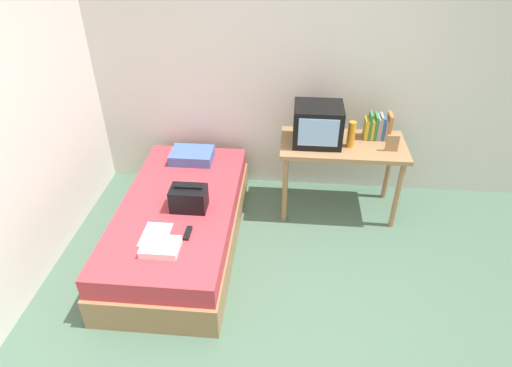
{
  "coord_description": "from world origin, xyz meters",
  "views": [
    {
      "loc": [
        0.04,
        -2.09,
        2.7
      ],
      "look_at": [
        -0.24,
        1.02,
        0.58
      ],
      "focal_mm": 30.42,
      "sensor_mm": 36.0,
      "label": 1
    }
  ],
  "objects": [
    {
      "name": "remote_dark",
      "position": [
        -0.72,
        0.44,
        0.48
      ],
      "size": [
        0.04,
        0.16,
        0.02
      ],
      "primitive_type": "cube",
      "color": "black",
      "rests_on": "bed"
    },
    {
      "name": "folded_towel",
      "position": [
        -0.89,
        0.24,
        0.5
      ],
      "size": [
        0.28,
        0.22,
        0.06
      ],
      "primitive_type": "cube",
      "color": "white",
      "rests_on": "bed"
    },
    {
      "name": "tv",
      "position": [
        0.28,
        1.52,
        0.94
      ],
      "size": [
        0.44,
        0.39,
        0.36
      ],
      "color": "black",
      "rests_on": "desk"
    },
    {
      "name": "picture_frame",
      "position": [
        0.95,
        1.4,
        0.83
      ],
      "size": [
        0.11,
        0.02,
        0.16
      ],
      "primitive_type": "cube",
      "color": "#9E754C",
      "rests_on": "desk"
    },
    {
      "name": "wall_back",
      "position": [
        0.0,
        2.0,
        1.3
      ],
      "size": [
        5.2,
        0.1,
        2.6
      ],
      "primitive_type": "cube",
      "color": "silver",
      "rests_on": "ground"
    },
    {
      "name": "water_bottle",
      "position": [
        0.59,
        1.46,
        0.88
      ],
      "size": [
        0.07,
        0.07,
        0.24
      ],
      "primitive_type": "cylinder",
      "color": "orange",
      "rests_on": "desk"
    },
    {
      "name": "desk",
      "position": [
        0.53,
        1.51,
        0.66
      ],
      "size": [
        1.16,
        0.6,
        0.75
      ],
      "color": "#9E754C",
      "rests_on": "ground"
    },
    {
      "name": "magazine",
      "position": [
        -0.97,
        0.41,
        0.47
      ],
      "size": [
        0.21,
        0.29,
        0.01
      ],
      "primitive_type": "cube",
      "color": "white",
      "rests_on": "bed"
    },
    {
      "name": "book_row",
      "position": [
        0.85,
        1.65,
        0.87
      ],
      "size": [
        0.24,
        0.16,
        0.25
      ],
      "color": "gold",
      "rests_on": "desk"
    },
    {
      "name": "ground_plane",
      "position": [
        0.0,
        0.0,
        0.0
      ],
      "size": [
        8.0,
        8.0,
        0.0
      ],
      "primitive_type": "plane",
      "color": "#4C6B56"
    },
    {
      "name": "bed",
      "position": [
        -0.91,
        0.85,
        0.23
      ],
      "size": [
        1.0,
        2.0,
        0.47
      ],
      "color": "#9E754C",
      "rests_on": "ground"
    },
    {
      "name": "handbag",
      "position": [
        -0.78,
        0.78,
        0.57
      ],
      "size": [
        0.3,
        0.2,
        0.23
      ],
      "color": "black",
      "rests_on": "bed"
    },
    {
      "name": "pillow",
      "position": [
        -0.93,
        1.56,
        0.52
      ],
      "size": [
        0.41,
        0.31,
        0.1
      ],
      "primitive_type": "cube",
      "color": "#4766AD",
      "rests_on": "bed"
    }
  ]
}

